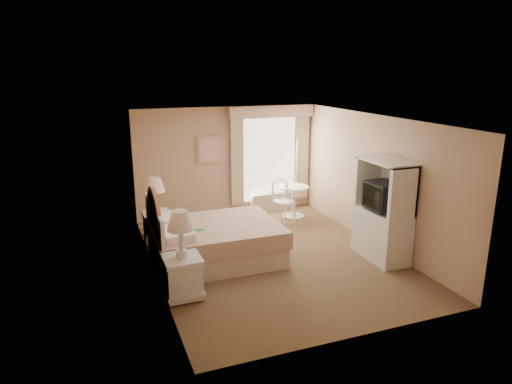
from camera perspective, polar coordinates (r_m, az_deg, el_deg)
name	(u,v)px	position (r m, az deg, el deg)	size (l,w,h in m)	color
room	(273,191)	(8.01, 2.16, 0.17)	(4.21, 5.51, 2.51)	brown
window	(271,155)	(10.77, 1.84, 4.60)	(2.05, 0.22, 2.51)	white
framed_art	(208,150)	(10.32, -6.03, 5.23)	(0.52, 0.04, 0.62)	tan
bed	(209,241)	(8.16, -5.85, -6.10)	(2.23, 1.76, 1.55)	tan
nightstand_near	(182,266)	(6.91, -9.21, -9.11)	(0.55, 0.55, 1.34)	silver
nightstand_far	(157,219)	(9.13, -12.30, -3.26)	(0.53, 0.53, 1.29)	silver
round_table	(293,196)	(10.48, 4.71, -0.56)	(0.69, 0.69, 0.73)	silver
cafe_chair	(282,198)	(10.09, 3.28, -0.72)	(0.55, 0.55, 0.96)	silver
armoire	(383,218)	(8.42, 15.56, -3.17)	(0.55, 1.09, 1.82)	silver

